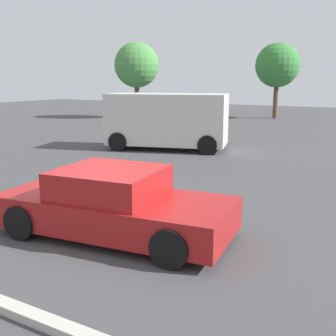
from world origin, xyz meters
name	(u,v)px	position (x,y,z in m)	size (l,w,h in m)	color
ground_plane	(113,230)	(0.00, 0.00, 0.00)	(80.00, 80.00, 0.00)	#424244
sedan_foreground	(114,205)	(0.16, -0.15, 0.58)	(4.51, 2.33, 1.26)	maroon
dog	(42,190)	(-2.56, 0.65, 0.30)	(0.42, 0.63, 0.47)	beige
van_white	(167,120)	(-3.72, 8.71, 1.23)	(5.22, 3.24, 2.29)	silver
tree_back_left	(137,65)	(-12.69, 19.99, 3.90)	(3.32, 3.32, 5.59)	brown
tree_back_center	(277,65)	(-3.46, 24.85, 3.88)	(3.24, 3.24, 5.53)	brown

